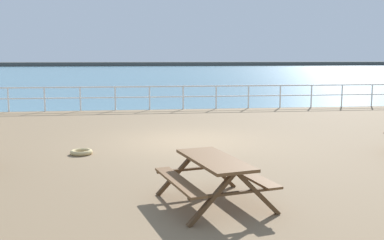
{
  "coord_description": "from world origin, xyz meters",
  "views": [
    {
      "loc": [
        -1.5,
        -12.58,
        2.44
      ],
      "look_at": [
        -0.01,
        -1.29,
        0.8
      ],
      "focal_mm": 42.01,
      "sensor_mm": 36.0,
      "label": 1
    }
  ],
  "objects": [
    {
      "name": "ground_plane",
      "position": [
        0.0,
        0.0,
        -0.1
      ],
      "size": [
        30.0,
        24.0,
        0.2
      ],
      "primitive_type": "cube",
      "color": "#846B4C"
    },
    {
      "name": "sea_band",
      "position": [
        0.0,
        52.75,
        0.0
      ],
      "size": [
        142.0,
        90.0,
        0.01
      ],
      "primitive_type": "cube",
      "color": "teal",
      "rests_on": "ground"
    },
    {
      "name": "distant_shoreline",
      "position": [
        0.0,
        95.75,
        0.0
      ],
      "size": [
        142.0,
        6.0,
        1.8
      ],
      "primitive_type": "cube",
      "color": "#4C4C47",
      "rests_on": "ground"
    },
    {
      "name": "seaward_railing",
      "position": [
        -0.0,
        7.75,
        0.73
      ],
      "size": [
        23.07,
        0.07,
        1.08
      ],
      "color": "white",
      "rests_on": "ground"
    },
    {
      "name": "picnic_table_near_left",
      "position": [
        -0.2,
        -5.54,
        0.58
      ],
      "size": [
        1.88,
        2.1,
        0.8
      ],
      "rotation": [
        0.0,
        0.0,
        1.8
      ],
      "color": "brown",
      "rests_on": "ground"
    },
    {
      "name": "rope_coil",
      "position": [
        -2.8,
        -1.37,
        0.06
      ],
      "size": [
        0.55,
        0.55,
        0.11
      ],
      "primitive_type": "torus",
      "color": "tan",
      "rests_on": "ground"
    }
  ]
}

